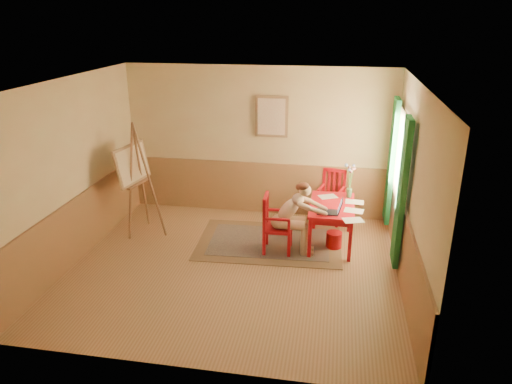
% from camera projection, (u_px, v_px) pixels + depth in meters
% --- Properties ---
extents(room, '(5.04, 4.54, 2.84)m').
position_uv_depth(room, '(232.00, 182.00, 6.83)').
color(room, '#AD8057').
rests_on(room, ground).
extents(wainscot, '(5.00, 4.50, 1.00)m').
position_uv_depth(wainscot, '(244.00, 217.00, 7.88)').
color(wainscot, '#A67850').
rests_on(wainscot, room).
extents(window, '(0.12, 2.01, 2.20)m').
position_uv_depth(window, '(398.00, 171.00, 7.47)').
color(window, white).
rests_on(window, room).
extents(wall_portrait, '(0.60, 0.05, 0.76)m').
position_uv_depth(wall_portrait, '(272.00, 117.00, 8.64)').
color(wall_portrait, '#936E4C').
rests_on(wall_portrait, room).
extents(rug, '(2.48, 1.73, 0.02)m').
position_uv_depth(rug, '(269.00, 242.00, 8.11)').
color(rug, '#8C7251').
rests_on(rug, room).
extents(table, '(0.73, 1.21, 0.72)m').
position_uv_depth(table, '(332.00, 209.00, 7.84)').
color(table, red).
rests_on(table, room).
extents(chair_left, '(0.46, 0.44, 0.97)m').
position_uv_depth(chair_left, '(275.00, 224.00, 7.65)').
color(chair_left, red).
rests_on(chair_left, room).
extents(chair_back, '(0.53, 0.54, 0.98)m').
position_uv_depth(chair_back, '(331.00, 196.00, 8.78)').
color(chair_back, red).
rests_on(chair_back, room).
extents(figure, '(0.90, 0.39, 1.22)m').
position_uv_depth(figure, '(294.00, 215.00, 7.54)').
color(figure, beige).
rests_on(figure, room).
extents(laptop, '(0.39, 0.24, 0.24)m').
position_uv_depth(laptop, '(332.00, 210.00, 7.46)').
color(laptop, '#1E2338').
rests_on(laptop, table).
extents(papers, '(0.78, 1.24, 0.00)m').
position_uv_depth(papers, '(347.00, 207.00, 7.70)').
color(papers, white).
rests_on(papers, table).
extents(vase, '(0.20, 0.29, 0.58)m').
position_uv_depth(vase, '(350.00, 182.00, 8.04)').
color(vase, '#3F724C').
rests_on(vase, table).
extents(wastebasket, '(0.32, 0.32, 0.27)m').
position_uv_depth(wastebasket, '(334.00, 240.00, 7.89)').
color(wastebasket, '#B60D12').
rests_on(wastebasket, room).
extents(easel, '(0.72, 0.89, 1.99)m').
position_uv_depth(easel, '(134.00, 169.00, 8.11)').
color(easel, '#895D3F').
rests_on(easel, room).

